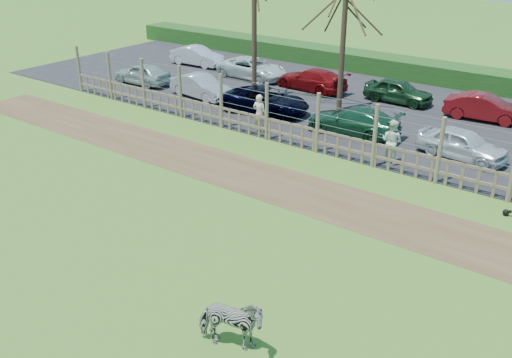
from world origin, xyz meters
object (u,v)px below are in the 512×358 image
Objects in this scene: car_3 at (353,121)px; car_11 at (485,108)px; car_8 at (252,68)px; zebra at (230,324)px; car_9 at (312,79)px; car_4 at (462,144)px; car_0 at (142,74)px; tree_mid at (345,9)px; car_7 at (197,56)px; visitor_b at (392,141)px; car_2 at (266,101)px; car_1 at (201,86)px; car_10 at (398,91)px; crow at (506,212)px; visitor_a at (259,113)px.

car_11 is (4.05, 5.38, 0.00)m from car_3.
car_8 is at bearing 86.12° from car_11.
zebra is 21.04m from car_9.
car_3 is 4.75m from car_4.
zebra reaches higher than car_0.
tree_mid reaches higher than car_9.
car_3 and car_7 have the same top height.
visitor_b is 7.83m from car_2.
car_9 is (-7.78, 6.92, -0.26)m from visitor_b.
car_2 is at bearing -8.60° from visitor_b.
car_1 is at bearing -140.03° from car_7.
car_0 is 1.00× the size of car_10.
car_7 is 13.73m from car_10.
car_4 is at bearing 125.65° from crow.
car_11 is at bearing 110.67° from crow.
car_11 is at bearing 14.76° from car_4.
zebra is 16.77m from car_2.
car_2 is at bearing -84.29° from car_1.
car_10 is (-3.02, 7.59, -0.26)m from visitor_b.
car_10 is at bearing 49.97° from car_4.
car_1 is (4.48, -0.04, 0.00)m from car_0.
crow is 0.07× the size of car_2.
car_3 is 10.57m from car_8.
tree_mid is 7.88m from visitor_b.
car_10 is at bearing 104.87° from car_9.
car_4 is (18.32, -0.21, 0.00)m from car_0.
tree_mid reaches higher than car_3.
car_4 is 0.82× the size of car_8.
zebra is 0.91× the size of visitor_b.
car_8 is at bearing 8.90° from car_1.
car_9 is at bearing 116.46° from car_0.
crow is (4.85, -1.80, -0.79)m from visitor_b.
visitor_b is at bearing -14.91° from zebra.
car_8 is at bearing 162.24° from tree_mid.
visitor_b is at bearing -156.99° from car_10.
car_4 is at bearing -109.49° from car_7.
visitor_a reaches higher than car_2.
car_9 is at bearing 143.27° from tree_mid.
car_11 is at bearing -87.52° from car_8.
car_2 and car_10 have the same top height.
car_0 and car_4 have the same top height.
car_7 is at bearing -87.07° from car_9.
car_0 reaches higher than crow.
car_3 and car_8 have the same top height.
car_3 is at bearing -117.43° from car_8.
zebra reaches higher than car_4.
visitor_a is at bearing 130.11° from car_11.
visitor_b is at bearing -94.14° from car_1.
car_1 is 10.26m from car_10.
crow is 15.35m from car_9.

